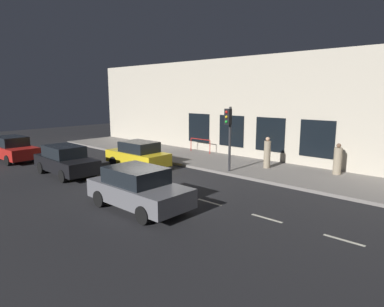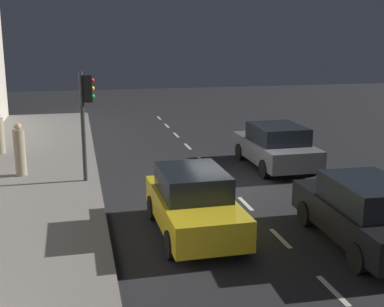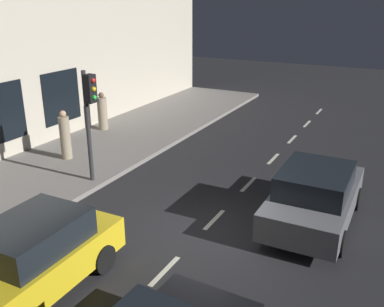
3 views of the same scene
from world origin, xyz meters
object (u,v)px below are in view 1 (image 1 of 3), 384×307
Objects in this scene: traffic_light at (229,127)px; parked_car_1 at (138,155)px; parked_car_3 at (66,161)px; pedestrian_1 at (338,160)px; parked_car_0 at (138,188)px; pedestrian_0 at (267,154)px; parked_car_2 at (12,149)px.

parked_car_1 is at bearing 116.34° from traffic_light.
parked_car_3 is 14.34m from pedestrian_1.
parked_car_0 is 7.06m from parked_car_3.
pedestrian_0 is at bearing -26.63° from traffic_light.
traffic_light is at bearing 161.08° from pedestrian_1.
parked_car_0 is 10.73m from pedestrian_1.
parked_car_1 is 0.93× the size of parked_car_2.
traffic_light is 14.22m from parked_car_2.
pedestrian_0 reaches higher than parked_car_2.
parked_car_0 is at bearing -129.00° from parked_car_1.
parked_car_0 is 7.00m from parked_car_1.
traffic_light is 0.80× the size of parked_car_3.
parked_car_1 is at bearing -140.12° from pedestrian_0.
parked_car_2 is (0.18, 13.25, -0.00)m from parked_car_0.
traffic_light is at bearing -114.61° from pedestrian_0.
pedestrian_1 is at bearing -59.42° from parked_car_1.
parked_car_0 is 0.97× the size of parked_car_3.
traffic_light is 2.94m from pedestrian_0.
parked_car_0 is at bearing -165.90° from pedestrian_1.
parked_car_2 is at bearing -91.05° from parked_car_0.
traffic_light is at bearing 135.68° from parked_car_3.
traffic_light is 2.13× the size of pedestrian_1.
parked_car_0 and parked_car_1 have the same top height.
parked_car_1 is 10.94m from pedestrian_1.
pedestrian_0 is at bearing 177.33° from parked_car_0.
traffic_light reaches higher than pedestrian_1.
traffic_light is 1.97× the size of pedestrian_0.
parked_car_1 is 2.27× the size of pedestrian_0.
traffic_light reaches higher than pedestrian_0.
parked_car_0 is at bearing -90.35° from pedestrian_0.
parked_car_1 is (4.33, 5.49, -0.00)m from parked_car_0.
parked_car_2 is at bearing -145.36° from pedestrian_0.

